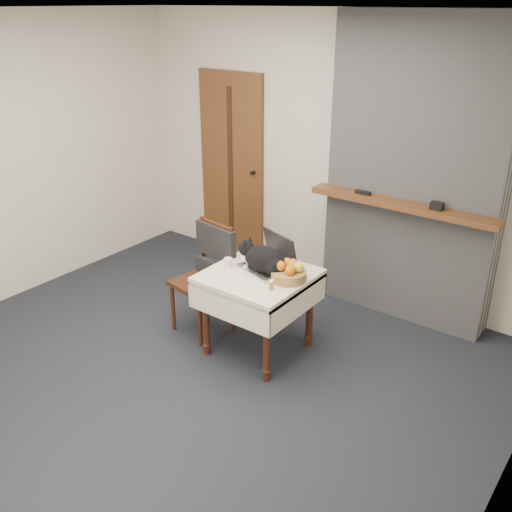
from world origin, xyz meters
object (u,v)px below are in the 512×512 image
at_px(door, 232,167).
at_px(chair, 210,263).
at_px(fruit_basket, 289,272).
at_px(side_table, 258,286).
at_px(laptop, 271,260).
at_px(cat, 265,260).
at_px(cream_jar, 228,263).
at_px(pill_bottle, 271,285).

xyz_separation_m(door, chair, (0.88, -1.39, -0.39)).
bearing_deg(fruit_basket, side_table, -168.09).
bearing_deg(fruit_basket, door, 140.37).
distance_m(side_table, laptop, 0.23).
xyz_separation_m(door, side_table, (1.44, -1.45, -0.41)).
bearing_deg(door, side_table, -45.27).
height_order(door, cat, door).
distance_m(door, cream_jar, 1.93).
distance_m(door, pill_bottle, 2.34).
relative_size(cat, fruit_basket, 1.92).
xyz_separation_m(door, pill_bottle, (1.68, -1.61, -0.26)).
bearing_deg(door, chair, -57.74).
relative_size(cat, pill_bottle, 6.71).
bearing_deg(pill_bottle, cream_jar, 167.87).
bearing_deg(cat, side_table, -131.42).
relative_size(side_table, fruit_basket, 2.87).
bearing_deg(door, fruit_basket, -39.63).
height_order(side_table, fruit_basket, fruit_basket).
xyz_separation_m(side_table, cream_jar, (-0.26, -0.05, 0.15)).
relative_size(laptop, cat, 0.89).
relative_size(laptop, chair, 0.48).
bearing_deg(cream_jar, door, 128.03).
relative_size(side_table, laptop, 1.67).
height_order(side_table, cream_jar, cream_jar).
xyz_separation_m(laptop, fruit_basket, (0.23, -0.08, -0.01)).
bearing_deg(side_table, fruit_basket, 11.91).
relative_size(door, laptop, 4.29).
xyz_separation_m(side_table, cat, (0.03, 0.04, 0.22)).
bearing_deg(cat, pill_bottle, -45.18).
height_order(cat, chair, chair).
bearing_deg(laptop, fruit_basket, -0.70).
relative_size(door, chair, 2.08).
height_order(laptop, cat, laptop).
bearing_deg(laptop, cream_jar, -129.13).
distance_m(side_table, fruit_basket, 0.31).
relative_size(fruit_basket, chair, 0.28).
bearing_deg(fruit_basket, chair, 179.45).
bearing_deg(cat, fruit_basket, 2.94).
relative_size(cream_jar, pill_bottle, 1.00).
bearing_deg(side_table, cat, 49.10).
relative_size(side_table, cat, 1.50).
relative_size(cat, chair, 0.54).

